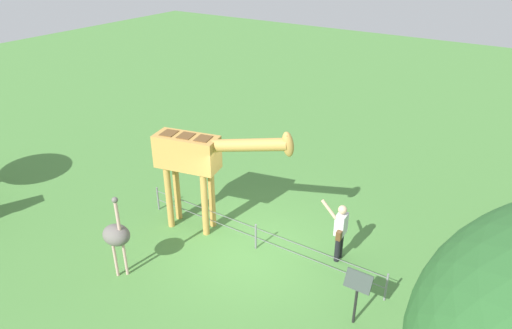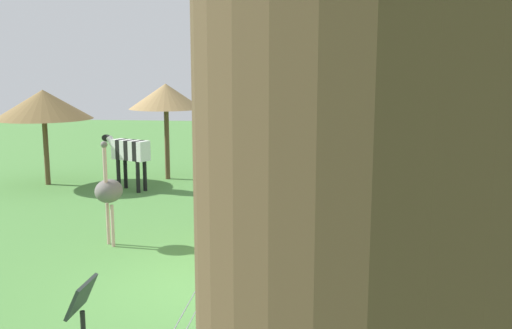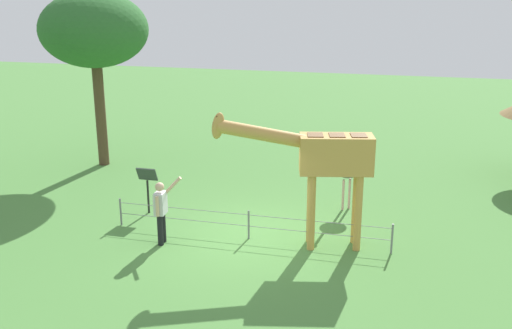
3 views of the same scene
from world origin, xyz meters
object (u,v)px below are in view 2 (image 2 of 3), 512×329
info_sign (82,311)px  shade_hut_far (43,105)px  ostrich (109,191)px  zebra (129,153)px  visitor (249,284)px  giraffe (230,147)px  shade_hut_near (166,97)px

info_sign → shade_hut_far: bearing=-152.1°
ostrich → zebra: bearing=-165.7°
visitor → shade_hut_far: shade_hut_far is taller
giraffe → visitor: 4.07m
visitor → shade_hut_far: 12.81m
info_sign → visitor: bearing=123.2°
giraffe → zebra: 7.10m
giraffe → zebra: giraffe is taller
ostrich → info_sign: ostrich is taller
giraffe → shade_hut_far: bearing=-132.3°
giraffe → shade_hut_near: size_ratio=1.19×
info_sign → shade_hut_near: bearing=-169.4°
giraffe → shade_hut_near: giraffe is taller
zebra → visitor: bearing=26.9°
visitor → ostrich: bearing=-140.0°
shade_hut_near → info_sign: bearing=10.6°
giraffe → zebra: size_ratio=2.16×
visitor → ostrich: 5.39m
shade_hut_near → info_sign: size_ratio=2.42×
giraffe → visitor: giraffe is taller
visitor → zebra: (-9.53, -4.84, 0.26)m
giraffe → info_sign: 5.20m
ostrich → visitor: bearing=40.0°
giraffe → ostrich: bearing=-97.6°
visitor → info_sign: visitor is taller
visitor → info_sign: bearing=-56.8°
giraffe → shade_hut_near: bearing=-156.4°
shade_hut_near → info_sign: (12.59, 2.35, -1.81)m
visitor → shade_hut_near: bearing=-160.0°
giraffe → visitor: (3.77, 0.83, -1.30)m
ostrich → giraffe: bearing=82.4°
ostrich → shade_hut_near: size_ratio=0.70×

